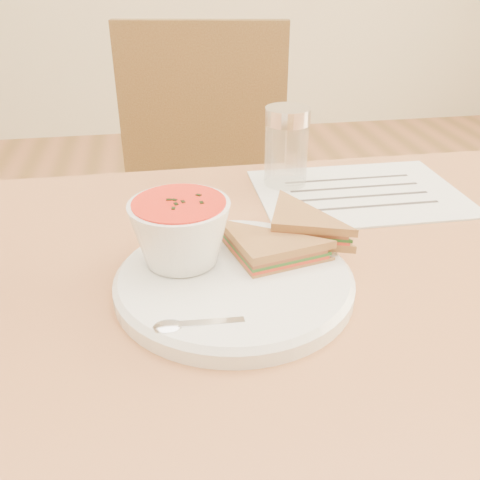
{
  "coord_description": "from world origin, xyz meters",
  "views": [
    {
      "loc": [
        -0.19,
        -0.52,
        1.08
      ],
      "look_at": [
        -0.1,
        -0.01,
        0.8
      ],
      "focal_mm": 40.0,
      "sensor_mm": 36.0,
      "label": 1
    }
  ],
  "objects": [
    {
      "name": "spoon",
      "position": [
        -0.14,
        -0.11,
        0.77
      ],
      "size": [
        0.15,
        0.03,
        0.01
      ],
      "primitive_type": null,
      "rotation": [
        0.0,
        0.0,
        -0.02
      ],
      "color": "silver",
      "rests_on": "plate"
    },
    {
      "name": "condiment_shaker",
      "position": [
        0.02,
        0.25,
        0.81
      ],
      "size": [
        0.09,
        0.09,
        0.12
      ],
      "primitive_type": null,
      "rotation": [
        0.0,
        0.0,
        0.33
      ],
      "color": "silver",
      "rests_on": "dining_table"
    },
    {
      "name": "sandwich_half_a",
      "position": [
        -0.09,
        -0.04,
        0.78
      ],
      "size": [
        0.12,
        0.12,
        0.03
      ],
      "primitive_type": null,
      "rotation": [
        0.0,
        0.0,
        0.23
      ],
      "color": "#B87341",
      "rests_on": "plate"
    },
    {
      "name": "plate",
      "position": [
        -0.11,
        -0.03,
        0.76
      ],
      "size": [
        0.34,
        0.34,
        0.02
      ],
      "primitive_type": null,
      "rotation": [
        0.0,
        0.0,
        -0.34
      ],
      "color": "white",
      "rests_on": "dining_table"
    },
    {
      "name": "chair_far",
      "position": [
        -0.09,
        0.62,
        0.47
      ],
      "size": [
        0.49,
        0.49,
        0.94
      ],
      "primitive_type": null,
      "rotation": [
        0.0,
        0.0,
        2.96
      ],
      "color": "brown",
      "rests_on": "floor"
    },
    {
      "name": "soup_bowl",
      "position": [
        -0.16,
        0.01,
        0.8
      ],
      "size": [
        0.11,
        0.11,
        0.08
      ],
      "primitive_type": null,
      "rotation": [
        0.0,
        0.0,
        0.01
      ],
      "color": "white",
      "rests_on": "plate"
    },
    {
      "name": "paper_menu",
      "position": [
        0.12,
        0.2,
        0.75
      ],
      "size": [
        0.31,
        0.23,
        0.0
      ],
      "primitive_type": null,
      "rotation": [
        0.0,
        0.0,
        -0.01
      ],
      "color": "white",
      "rests_on": "dining_table"
    },
    {
      "name": "dining_table",
      "position": [
        0.0,
        0.0,
        0.38
      ],
      "size": [
        1.0,
        0.7,
        0.75
      ],
      "primitive_type": null,
      "color": "#A25632",
      "rests_on": "floor"
    },
    {
      "name": "sandwich_half_b",
      "position": [
        -0.06,
        0.01,
        0.79
      ],
      "size": [
        0.13,
        0.13,
        0.03
      ],
      "primitive_type": null,
      "rotation": [
        0.0,
        0.0,
        -0.34
      ],
      "color": "#B87341",
      "rests_on": "plate"
    }
  ]
}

